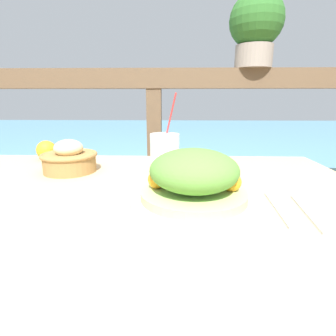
{
  "coord_description": "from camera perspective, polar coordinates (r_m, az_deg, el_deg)",
  "views": [
    {
      "loc": [
        0.1,
        -0.61,
        0.94
      ],
      "look_at": [
        0.09,
        0.02,
        0.77
      ],
      "focal_mm": 28.0,
      "sensor_mm": 36.0,
      "label": 1
    }
  ],
  "objects": [
    {
      "name": "patio_table",
      "position": [
        0.7,
        -7.31,
        -12.04
      ],
      "size": [
        1.24,
        0.85,
        0.71
      ],
      "color": "tan",
      "rests_on": "ground_plane"
    },
    {
      "name": "railing_fence",
      "position": [
        1.32,
        -2.98,
        9.03
      ],
      "size": [
        2.8,
        0.08,
        1.08
      ],
      "color": "brown",
      "rests_on": "ground_plane"
    },
    {
      "name": "potted_plant",
      "position": [
        1.39,
        18.6,
        27.14
      ],
      "size": [
        0.24,
        0.24,
        0.32
      ],
      "color": "gray",
      "rests_on": "railing_fence"
    },
    {
      "name": "drink_glass",
      "position": [
        0.78,
        -0.72,
        2.88
      ],
      "size": [
        0.09,
        0.09,
        0.24
      ],
      "color": "silver",
      "rests_on": "patio_table"
    },
    {
      "name": "sea_backdrop",
      "position": [
        3.87,
        0.01,
        4.48
      ],
      "size": [
        12.0,
        4.0,
        0.47
      ],
      "color": "#568EA8",
      "rests_on": "ground_plane"
    },
    {
      "name": "knife",
      "position": [
        0.61,
        28.28,
        -8.52
      ],
      "size": [
        0.04,
        0.18,
        0.0
      ],
      "color": "silver",
      "rests_on": "patio_table"
    },
    {
      "name": "fork",
      "position": [
        0.61,
        23.03,
        -8.13
      ],
      "size": [
        0.03,
        0.18,
        0.0
      ],
      "color": "silver",
      "rests_on": "patio_table"
    },
    {
      "name": "bread_basket",
      "position": [
        0.89,
        -20.66,
        1.89
      ],
      "size": [
        0.17,
        0.17,
        0.1
      ],
      "color": "olive",
      "rests_on": "patio_table"
    },
    {
      "name": "orange_near_basket",
      "position": [
        1.1,
        -24.94,
        3.54
      ],
      "size": [
        0.07,
        0.07,
        0.07
      ],
      "color": "orange",
      "rests_on": "patio_table"
    },
    {
      "name": "salad_plate",
      "position": [
        0.56,
        5.63,
        -3.23
      ],
      "size": [
        0.27,
        0.27,
        0.13
      ],
      "color": "white",
      "rests_on": "patio_table"
    }
  ]
}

